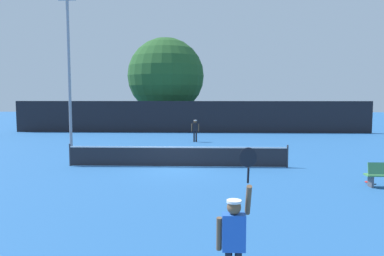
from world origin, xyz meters
name	(u,v)px	position (x,y,z in m)	size (l,w,h in m)	color
ground_plane	(178,167)	(0.00, 0.00, 0.00)	(120.00, 120.00, 0.00)	#235693
tennis_net	(178,156)	(0.00, 0.00, 0.51)	(10.45, 0.08, 1.07)	#232328
perimeter_fence	(191,117)	(0.00, 16.41, 1.45)	(32.77, 0.12, 2.90)	black
player_serving	(234,233)	(1.81, -11.31, 1.11)	(0.68, 0.39, 2.52)	blue
player_receiving	(195,129)	(0.57, 9.46, 0.98)	(0.57, 0.24, 1.61)	black
tennis_ball	(160,158)	(-1.14, 2.22, 0.03)	(0.07, 0.07, 0.07)	#CCE033
spare_racket	(369,182)	(7.68, -2.98, 0.02)	(0.28, 0.52, 0.04)	black
light_pole	(69,64)	(-7.28, 5.78, 5.37)	(1.18, 0.28, 9.59)	gray
large_tree	(166,76)	(-2.85, 21.39, 5.45)	(7.95, 7.95, 9.43)	brown
parked_car_near	(214,119)	(2.31, 23.58, 0.78)	(2.48, 4.43, 1.69)	black
parked_car_mid	(289,120)	(10.38, 22.67, 0.78)	(2.32, 4.37, 1.69)	black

